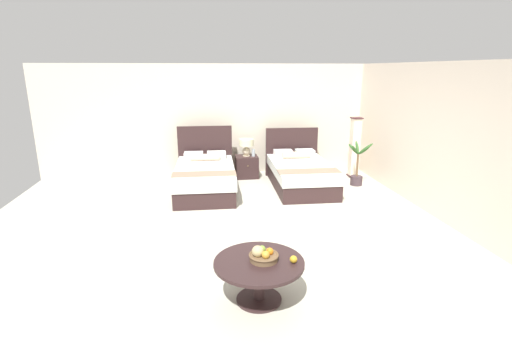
{
  "coord_description": "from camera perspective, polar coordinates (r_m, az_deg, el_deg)",
  "views": [
    {
      "loc": [
        -1.08,
        -5.67,
        2.44
      ],
      "look_at": [
        -0.15,
        0.56,
        0.68
      ],
      "focal_mm": 26.78,
      "sensor_mm": 36.0,
      "label": 1
    }
  ],
  "objects": [
    {
      "name": "ground_plane",
      "position": [
        6.27,
        2.16,
        -7.41
      ],
      "size": [
        9.39,
        10.31,
        0.02
      ],
      "primitive_type": "cube",
      "color": "beige"
    },
    {
      "name": "wall_back",
      "position": [
        9.16,
        -1.65,
        8.34
      ],
      "size": [
        9.39,
        0.12,
        2.56
      ],
      "primitive_type": "cube",
      "color": "beige",
      "rests_on": "ground"
    },
    {
      "name": "wall_side_right",
      "position": [
        7.35,
        24.54,
        5.13
      ],
      "size": [
        0.12,
        5.91,
        2.56
      ],
      "primitive_type": "cube",
      "color": "beige",
      "rests_on": "ground"
    },
    {
      "name": "bed_near_window",
      "position": [
        7.91,
        -7.61,
        -0.18
      ],
      "size": [
        1.27,
        2.21,
        1.21
      ],
      "color": "#312020",
      "rests_on": "ground"
    },
    {
      "name": "bed_near_corner",
      "position": [
        8.18,
        6.63,
        0.33
      ],
      "size": [
        1.28,
        2.15,
        1.13
      ],
      "color": "#312020",
      "rests_on": "ground"
    },
    {
      "name": "nightstand",
      "position": [
        8.86,
        -1.4,
        1.32
      ],
      "size": [
        0.51,
        0.47,
        0.5
      ],
      "color": "#312020",
      "rests_on": "ground"
    },
    {
      "name": "table_lamp",
      "position": [
        8.77,
        -1.44,
        4.57
      ],
      "size": [
        0.34,
        0.34,
        0.39
      ],
      "color": "beige",
      "rests_on": "nightstand"
    },
    {
      "name": "vase",
      "position": [
        8.77,
        -0.4,
        3.43
      ],
      "size": [
        0.08,
        0.08,
        0.17
      ],
      "color": "#AAB6BD",
      "rests_on": "nightstand"
    },
    {
      "name": "coffee_table",
      "position": [
        4.2,
        0.45,
        -13.98
      ],
      "size": [
        0.97,
        0.97,
        0.47
      ],
      "color": "#312020",
      "rests_on": "ground"
    },
    {
      "name": "fruit_bowl",
      "position": [
        4.14,
        1.05,
        -11.82
      ],
      "size": [
        0.32,
        0.32,
        0.18
      ],
      "color": "brown",
      "rests_on": "coffee_table"
    },
    {
      "name": "loose_apple",
      "position": [
        4.13,
        5.62,
        -12.34
      ],
      "size": [
        0.08,
        0.08,
        0.08
      ],
      "color": "gold",
      "rests_on": "coffee_table"
    },
    {
      "name": "floor_lamp_corner",
      "position": [
        9.15,
        14.51,
        4.09
      ],
      "size": [
        0.24,
        0.24,
        1.38
      ],
      "color": "#442428",
      "rests_on": "ground"
    },
    {
      "name": "potted_palm",
      "position": [
        8.52,
        14.89,
        0.75
      ],
      "size": [
        0.55,
        0.59,
        0.95
      ],
      "color": "#413237",
      "rests_on": "ground"
    }
  ]
}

